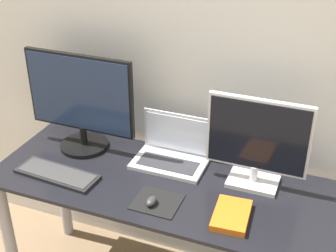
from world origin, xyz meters
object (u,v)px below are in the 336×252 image
object	(u,v)px
keyboard	(57,174)
book	(231,215)
monitor_right	(257,142)
mouse	(151,201)
monitor_left	(80,102)
laptop	(172,151)

from	to	relation	value
keyboard	book	distance (m)	0.83
monitor_right	mouse	size ratio (longest dim) A/B	6.88
mouse	book	bearing A→B (deg)	7.37
monitor_right	book	size ratio (longest dim) A/B	2.03
monitor_left	book	distance (m)	0.92
book	laptop	bearing A→B (deg)	140.28
monitor_right	laptop	bearing A→B (deg)	174.09
book	keyboard	bearing A→B (deg)	-179.90
book	mouse	bearing A→B (deg)	-172.63
monitor_right	keyboard	xyz separation A→B (m)	(-0.86, -0.27, -0.21)
monitor_left	book	bearing A→B (deg)	-17.86
monitor_right	laptop	xyz separation A→B (m)	(-0.41, 0.04, -0.16)
laptop	book	size ratio (longest dim) A/B	1.57
monitor_right	mouse	world-z (taller)	monitor_right
monitor_right	book	distance (m)	0.34
monitor_left	monitor_right	size ratio (longest dim) A/B	1.26
monitor_left	keyboard	distance (m)	0.37
monitor_left	mouse	bearing A→B (deg)	-31.82
keyboard	mouse	xyz separation A→B (m)	(0.49, -0.04, 0.01)
monitor_left	keyboard	size ratio (longest dim) A/B	1.38
monitor_left	mouse	distance (m)	0.64
book	monitor_left	bearing A→B (deg)	162.14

